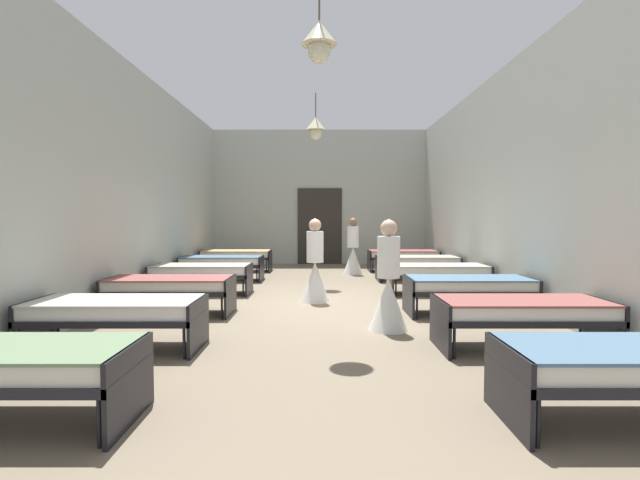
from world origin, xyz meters
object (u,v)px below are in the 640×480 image
Objects in this scene: bed_left_row_1 at (117,311)px; bed_right_row_3 at (438,272)px; bed_left_row_2 at (171,286)px; bed_right_row_4 at (418,262)px; bed_right_row_2 at (469,286)px; nurse_mid_aisle at (316,272)px; nurse_far_aisle at (353,254)px; bed_left_row_0 at (3,364)px; bed_right_row_5 at (403,255)px; bed_right_row_1 at (523,311)px; nurse_near_aisle at (389,291)px; bed_left_row_5 at (237,255)px; bed_left_row_3 at (202,271)px; bed_left_row_4 at (223,262)px; bed_right_row_0 at (636,364)px.

bed_left_row_1 is 1.00× the size of bed_right_row_3.
bed_right_row_4 is (4.61, 3.80, 0.00)m from bed_left_row_2.
nurse_mid_aisle is at bearing 155.56° from bed_right_row_2.
nurse_far_aisle is at bearing 139.54° from bed_right_row_4.
nurse_mid_aisle reaches higher than bed_left_row_0.
bed_right_row_5 is (4.61, 9.50, 0.00)m from bed_left_row_0.
bed_right_row_3 is at bearing -90.00° from bed_right_row_4.
nurse_near_aisle is at bearing 146.96° from bed_right_row_1.
bed_right_row_2 is 1.00× the size of bed_right_row_4.
bed_left_row_1 is at bearing -121.21° from bed_right_row_5.
bed_left_row_5 is 1.00× the size of bed_right_row_5.
bed_left_row_5 is at bearing 128.94° from bed_right_row_2.
bed_left_row_5 is 7.43m from nurse_near_aisle.
bed_right_row_5 is 1.28× the size of nurse_far_aisle.
bed_left_row_5 is at bearing 90.00° from bed_left_row_3.
nurse_far_aisle reaches higher than bed_left_row_2.
nurse_mid_aisle reaches higher than bed_left_row_3.
bed_left_row_4 is at bearing 180.00° from bed_right_row_4.
bed_right_row_2 is 1.00× the size of bed_left_row_3.
bed_left_row_2 is 1.28× the size of nurse_near_aisle.
bed_right_row_1 is at bearing 90.00° from bed_right_row_0.
bed_left_row_4 is at bearing 90.00° from bed_left_row_1.
bed_right_row_1 is 1.00× the size of bed_left_row_3.
nurse_mid_aisle is (-1.00, 2.08, 0.00)m from nurse_near_aisle.
bed_left_row_2 is 3.80m from bed_left_row_4.
bed_right_row_3 is 1.00× the size of bed_left_row_5.
bed_left_row_0 is 1.00× the size of bed_right_row_3.
bed_left_row_4 and bed_right_row_5 have the same top height.
bed_right_row_3 and bed_right_row_5 have the same top height.
bed_right_row_2 is at bearing -90.00° from bed_right_row_4.
bed_left_row_5 is 4.61m from bed_right_row_5.
bed_right_row_1 and bed_right_row_4 have the same top height.
bed_left_row_1 is 1.00× the size of bed_right_row_1.
bed_left_row_3 is 4.98m from bed_right_row_4.
nurse_mid_aisle reaches higher than bed_right_row_4.
nurse_far_aisle reaches higher than bed_right_row_2.
bed_right_row_3 is 4.98m from bed_left_row_4.
bed_left_row_3 is 1.28× the size of nurse_near_aisle.
nurse_mid_aisle is at bearing -50.71° from bed_left_row_4.
bed_left_row_4 is 1.00× the size of bed_right_row_4.
bed_right_row_1 and bed_right_row_2 have the same top height.
bed_right_row_1 is at bearing -96.44° from nurse_near_aisle.
nurse_far_aisle is at bearing -7.67° from nurse_mid_aisle.
nurse_near_aisle is (3.22, -2.90, 0.09)m from bed_left_row_3.
nurse_near_aisle is at bearing -106.12° from bed_right_row_4.
bed_left_row_1 is at bearing -157.58° from bed_right_row_2.
bed_left_row_3 is (0.00, 5.70, 0.00)m from bed_left_row_0.
bed_right_row_4 is at bearing 90.00° from bed_right_row_1.
bed_right_row_2 is (0.00, 1.90, 0.00)m from bed_right_row_1.
bed_left_row_1 is 1.00× the size of bed_right_row_5.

